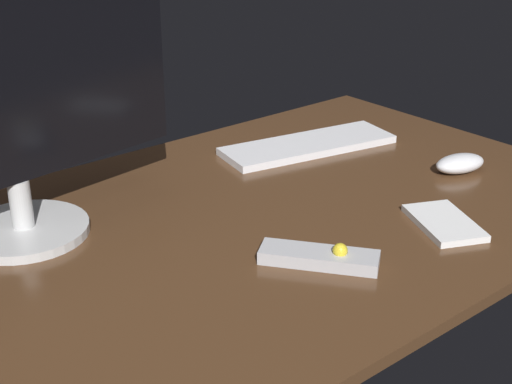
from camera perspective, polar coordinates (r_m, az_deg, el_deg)
desk at (r=130.28cm, az=-1.11°, el=-2.66°), size 140.00×84.00×2.00cm
monitor at (r=122.12cm, az=-18.79°, el=7.97°), size 61.73×21.51×48.90cm
keyboard at (r=163.22cm, az=4.02°, el=3.61°), size 40.38×19.78×1.59cm
computer_mouse at (r=155.36cm, az=15.37°, el=2.12°), size 12.16×8.56×3.71cm
media_remote at (r=116.66cm, az=5.03°, el=-4.94°), size 15.55×18.13×3.71cm
notepad at (r=131.99cm, az=14.23°, el=-2.30°), size 14.60×17.49×1.20cm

